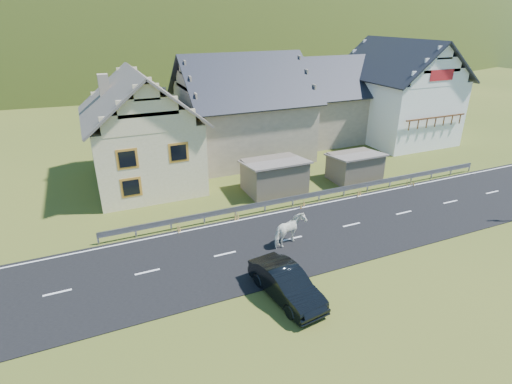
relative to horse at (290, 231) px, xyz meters
name	(u,v)px	position (x,y,z in m)	size (l,w,h in m)	color
ground	(351,225)	(4.44, 0.46, -0.88)	(160.00, 160.00, 0.00)	#394818
road	(351,225)	(4.44, 0.46, -0.86)	(60.00, 7.00, 0.04)	black
lane_markings	(351,225)	(4.44, 0.46, -0.83)	(60.00, 6.60, 0.01)	silver
guardrail	(319,194)	(4.44, 4.14, -0.31)	(28.10, 0.09, 0.75)	#93969B
shed_left	(274,176)	(2.44, 6.96, 0.22)	(4.30, 3.30, 2.40)	#6B5D4E
shed_right	(355,167)	(8.94, 6.46, 0.12)	(3.80, 2.90, 2.20)	#6B5D4E
house_cream	(141,124)	(-5.56, 12.45, 3.48)	(7.80, 9.80, 8.30)	beige
house_stone_a	(242,103)	(3.44, 15.46, 3.76)	(10.80, 9.80, 8.90)	tan
house_stone_b	(328,95)	(13.44, 17.46, 3.36)	(9.80, 8.80, 8.10)	tan
house_white	(398,87)	(19.44, 14.45, 4.18)	(8.80, 10.80, 9.70)	white
mountain	(124,89)	(9.44, 180.46, -20.88)	(440.00, 280.00, 260.00)	#2E3B15
horse	(290,231)	(0.00, 0.00, 0.00)	(1.98, 0.90, 1.67)	silver
car	(286,284)	(-2.20, -3.86, -0.18)	(1.48, 4.25, 1.40)	black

